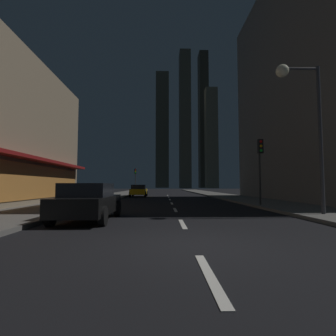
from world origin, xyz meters
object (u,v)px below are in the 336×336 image
at_px(traffic_light_near_right, 260,157).
at_px(street_lamp_right, 301,101).
at_px(car_parked_far, 139,191).
at_px(traffic_light_far_left, 135,175).
at_px(car_parked_near, 88,202).
at_px(fire_hydrant_far_left, 110,195).

xyz_separation_m(traffic_light_near_right, street_lamp_right, (-0.12, -5.11, 1.87)).
bearing_deg(car_parked_far, traffic_light_far_left, 97.76).
bearing_deg(car_parked_near, traffic_light_near_right, 33.11).
relative_size(fire_hydrant_far_left, traffic_light_far_left, 0.16).
xyz_separation_m(car_parked_near, traffic_light_far_left, (-1.90, 35.17, 2.45)).
bearing_deg(street_lamp_right, car_parked_near, -174.76).
height_order(car_parked_near, traffic_light_near_right, traffic_light_near_right).
relative_size(car_parked_far, traffic_light_far_left, 1.01).
relative_size(car_parked_far, street_lamp_right, 0.64).
height_order(car_parked_far, fire_hydrant_far_left, car_parked_far).
bearing_deg(traffic_light_far_left, traffic_light_near_right, -69.38).
xyz_separation_m(car_parked_near, traffic_light_near_right, (9.10, 5.93, 2.45)).
xyz_separation_m(car_parked_near, fire_hydrant_far_left, (-2.30, 15.60, -0.29)).
relative_size(car_parked_near, car_parked_far, 1.00).
height_order(fire_hydrant_far_left, street_lamp_right, street_lamp_right).
xyz_separation_m(fire_hydrant_far_left, traffic_light_far_left, (0.40, 19.57, 2.74)).
distance_m(car_parked_near, street_lamp_right, 10.00).
bearing_deg(fire_hydrant_far_left, car_parked_far, 67.80).
xyz_separation_m(car_parked_near, car_parked_far, (0.00, 21.24, 0.00)).
distance_m(traffic_light_far_left, street_lamp_right, 36.08).
distance_m(car_parked_far, traffic_light_near_right, 17.97).
bearing_deg(traffic_light_near_right, street_lamp_right, -91.35).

